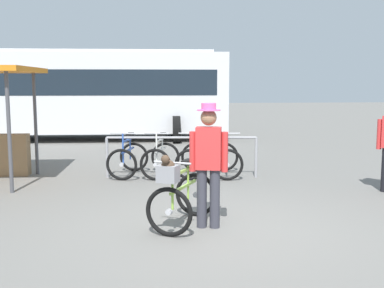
{
  "coord_description": "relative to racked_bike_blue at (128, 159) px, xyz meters",
  "views": [
    {
      "loc": [
        -0.9,
        -6.25,
        2.0
      ],
      "look_at": [
        -0.23,
        1.37,
        1.0
      ],
      "focal_mm": 44.16,
      "sensor_mm": 36.0,
      "label": 1
    }
  ],
  "objects": [
    {
      "name": "racked_bike_orange",
      "position": [
        1.39,
        -0.12,
        -0.0
      ],
      "size": [
        0.87,
        1.22,
        0.98
      ],
      "color": "black",
      "rests_on": "ground"
    },
    {
      "name": "racked_bike_white",
      "position": [
        0.7,
        -0.06,
        0.0
      ],
      "size": [
        0.9,
        1.22,
        0.97
      ],
      "color": "black",
      "rests_on": "ground"
    },
    {
      "name": "bus_distant",
      "position": [
        -1.88,
        6.78,
        1.37
      ],
      "size": [
        10.04,
        3.52,
        3.08
      ],
      "color": "silver",
      "rests_on": "ground"
    },
    {
      "name": "bike_rack_rail",
      "position": [
        1.14,
        -0.28,
        0.3
      ],
      "size": [
        3.2,
        0.34,
        0.88
      ],
      "color": "#99999E",
      "rests_on": "ground"
    },
    {
      "name": "person_with_featured_bike",
      "position": [
        1.27,
        -3.79,
        0.58
      ],
      "size": [
        0.52,
        0.32,
        1.72
      ],
      "color": "#383842",
      "rests_on": "ground"
    },
    {
      "name": "featured_bicycle",
      "position": [
        0.88,
        -3.8,
        0.12
      ],
      "size": [
        1.06,
        1.26,
        1.09
      ],
      "color": "black",
      "rests_on": "ground"
    },
    {
      "name": "ground_plane",
      "position": [
        1.39,
        -3.85,
        -0.37
      ],
      "size": [
        80.0,
        80.0,
        0.0
      ],
      "primitive_type": "plane",
      "color": "slate"
    },
    {
      "name": "racked_bike_black",
      "position": [
        2.09,
        -0.18,
        0.0
      ],
      "size": [
        0.75,
        1.14,
        0.97
      ],
      "color": "black",
      "rests_on": "ground"
    },
    {
      "name": "racked_bike_blue",
      "position": [
        0.0,
        0.0,
        0.0
      ],
      "size": [
        0.88,
        1.22,
        0.97
      ],
      "color": "black",
      "rests_on": "ground"
    }
  ]
}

